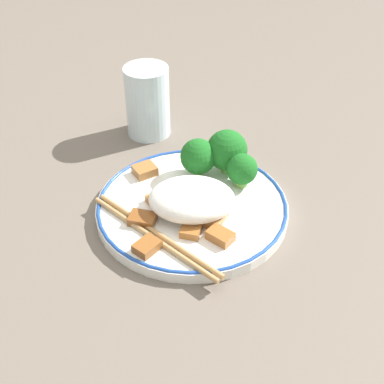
{
  "coord_description": "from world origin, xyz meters",
  "views": [
    {
      "loc": [
        0.01,
        -0.54,
        0.46
      ],
      "look_at": [
        0.0,
        0.0,
        0.03
      ],
      "focal_mm": 50.0,
      "sensor_mm": 36.0,
      "label": 1
    }
  ],
  "objects_px": {
    "chopsticks": "(155,235)",
    "drinking_glass": "(148,101)",
    "broccoli_back_left": "(242,170)",
    "plate": "(192,207)",
    "broccoli_back_right": "(198,157)",
    "broccoli_back_center": "(227,150)"
  },
  "relations": [
    {
      "from": "chopsticks",
      "to": "drinking_glass",
      "type": "relative_size",
      "value": 1.49
    },
    {
      "from": "broccoli_back_center",
      "to": "plate",
      "type": "bearing_deg",
      "value": -122.3
    },
    {
      "from": "broccoli_back_left",
      "to": "broccoli_back_right",
      "type": "distance_m",
      "value": 0.06
    },
    {
      "from": "plate",
      "to": "broccoli_back_right",
      "type": "height_order",
      "value": "broccoli_back_right"
    },
    {
      "from": "broccoli_back_center",
      "to": "chopsticks",
      "type": "distance_m",
      "value": 0.17
    },
    {
      "from": "chopsticks",
      "to": "broccoli_back_right",
      "type": "bearing_deg",
      "value": 68.19
    },
    {
      "from": "chopsticks",
      "to": "drinking_glass",
      "type": "height_order",
      "value": "drinking_glass"
    },
    {
      "from": "broccoli_back_center",
      "to": "drinking_glass",
      "type": "xyz_separation_m",
      "value": [
        -0.12,
        0.12,
        0.01
      ]
    },
    {
      "from": "chopsticks",
      "to": "drinking_glass",
      "type": "bearing_deg",
      "value": 96.19
    },
    {
      "from": "broccoli_back_left",
      "to": "broccoli_back_center",
      "type": "height_order",
      "value": "broccoli_back_center"
    },
    {
      "from": "plate",
      "to": "broccoli_back_center",
      "type": "bearing_deg",
      "value": 57.7
    },
    {
      "from": "broccoli_back_left",
      "to": "chopsticks",
      "type": "xyz_separation_m",
      "value": [
        -0.11,
        -0.11,
        -0.02
      ]
    },
    {
      "from": "plate",
      "to": "broccoli_back_left",
      "type": "relative_size",
      "value": 5.28
    },
    {
      "from": "plate",
      "to": "broccoli_back_right",
      "type": "bearing_deg",
      "value": 83.42
    },
    {
      "from": "broccoli_back_right",
      "to": "drinking_glass",
      "type": "bearing_deg",
      "value": 120.77
    },
    {
      "from": "broccoli_back_left",
      "to": "drinking_glass",
      "type": "height_order",
      "value": "drinking_glass"
    },
    {
      "from": "broccoli_back_right",
      "to": "broccoli_back_left",
      "type": "bearing_deg",
      "value": -20.42
    },
    {
      "from": "plate",
      "to": "drinking_glass",
      "type": "distance_m",
      "value": 0.22
    },
    {
      "from": "broccoli_back_left",
      "to": "plate",
      "type": "bearing_deg",
      "value": -147.43
    },
    {
      "from": "broccoli_back_left",
      "to": "drinking_glass",
      "type": "distance_m",
      "value": 0.21
    },
    {
      "from": "broccoli_back_center",
      "to": "broccoli_back_left",
      "type": "bearing_deg",
      "value": -58.65
    },
    {
      "from": "chopsticks",
      "to": "plate",
      "type": "bearing_deg",
      "value": 55.56
    }
  ]
}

